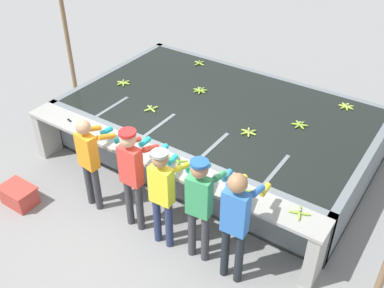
{
  "coord_description": "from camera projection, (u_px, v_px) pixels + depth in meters",
  "views": [
    {
      "loc": [
        3.38,
        -3.85,
        4.89
      ],
      "look_at": [
        0.0,
        1.13,
        0.65
      ],
      "focal_mm": 42.0,
      "sensor_mm": 36.0,
      "label": 1
    }
  ],
  "objects": [
    {
      "name": "worker_3",
      "position": [
        200.0,
        201.0,
        5.72
      ],
      "size": [
        0.46,
        0.73,
        1.66
      ],
      "color": "#38383D",
      "rests_on": "ground"
    },
    {
      "name": "worker_2",
      "position": [
        163.0,
        190.0,
        5.95
      ],
      "size": [
        0.42,
        0.72,
        1.61
      ],
      "color": "navy",
      "rests_on": "ground"
    },
    {
      "name": "banana_bunch_ledge_1",
      "position": [
        178.0,
        161.0,
        6.5
      ],
      "size": [
        0.25,
        0.25,
        0.08
      ],
      "color": "#7FAD33",
      "rests_on": "work_ledge"
    },
    {
      "name": "banana_bunch_ledge_2",
      "position": [
        299.0,
        213.0,
        5.62
      ],
      "size": [
        0.28,
        0.28,
        0.08
      ],
      "color": "#8CB738",
      "rests_on": "work_ledge"
    },
    {
      "name": "knife_1",
      "position": [
        129.0,
        150.0,
        6.73
      ],
      "size": [
        0.35,
        0.08,
        0.02
      ],
      "color": "silver",
      "rests_on": "work_ledge"
    },
    {
      "name": "ground_plane",
      "position": [
        151.0,
        213.0,
        6.97
      ],
      "size": [
        80.0,
        80.0,
        0.0
      ],
      "primitive_type": "plane",
      "color": "gray",
      "rests_on": "ground"
    },
    {
      "name": "worker_1",
      "position": [
        133.0,
        170.0,
        6.19
      ],
      "size": [
        0.41,
        0.72,
        1.69
      ],
      "color": "#38383D",
      "rests_on": "ground"
    },
    {
      "name": "knife_0",
      "position": [
        71.0,
        122.0,
        7.38
      ],
      "size": [
        0.35,
        0.12,
        0.02
      ],
      "color": "silver",
      "rests_on": "work_ledge"
    },
    {
      "name": "support_post_left",
      "position": [
        65.0,
        25.0,
        9.15
      ],
      "size": [
        0.09,
        0.09,
        3.2
      ],
      "color": "#846647",
      "rests_on": "ground"
    },
    {
      "name": "banana_bunch_floating_0",
      "position": [
        123.0,
        83.0,
        8.51
      ],
      "size": [
        0.28,
        0.28,
        0.08
      ],
      "color": "#9EC642",
      "rests_on": "wash_tank"
    },
    {
      "name": "banana_bunch_floating_1",
      "position": [
        199.0,
        63.0,
        9.22
      ],
      "size": [
        0.28,
        0.28,
        0.08
      ],
      "color": "#8CB738",
      "rests_on": "wash_tank"
    },
    {
      "name": "worker_0",
      "position": [
        90.0,
        156.0,
        6.61
      ],
      "size": [
        0.46,
        0.73,
        1.58
      ],
      "color": "#38383D",
      "rests_on": "ground"
    },
    {
      "name": "crate",
      "position": [
        19.0,
        195.0,
        7.06
      ],
      "size": [
        0.55,
        0.39,
        0.32
      ],
      "color": "#B73D33",
      "rests_on": "ground"
    },
    {
      "name": "banana_bunch_floating_4",
      "position": [
        346.0,
        106.0,
        7.79
      ],
      "size": [
        0.28,
        0.27,
        0.08
      ],
      "color": "#9EC642",
      "rests_on": "wash_tank"
    },
    {
      "name": "banana_bunch_floating_2",
      "position": [
        249.0,
        132.0,
        7.13
      ],
      "size": [
        0.28,
        0.27,
        0.08
      ],
      "color": "#93BC3D",
      "rests_on": "wash_tank"
    },
    {
      "name": "wash_tank",
      "position": [
        220.0,
        129.0,
        8.09
      ],
      "size": [
        5.23,
        3.21,
        0.93
      ],
      "color": "slate",
      "rests_on": "ground"
    },
    {
      "name": "banana_bunch_floating_5",
      "position": [
        200.0,
        90.0,
        8.27
      ],
      "size": [
        0.28,
        0.28,
        0.08
      ],
      "color": "#7FAD33",
      "rests_on": "wash_tank"
    },
    {
      "name": "worker_4",
      "position": [
        236.0,
        218.0,
        5.4
      ],
      "size": [
        0.43,
        0.73,
        1.74
      ],
      "color": "#1E2328",
      "rests_on": "ground"
    },
    {
      "name": "work_ledge",
      "position": [
        158.0,
        171.0,
        6.74
      ],
      "size": [
        5.23,
        0.45,
        0.93
      ],
      "color": "#9E9E99",
      "rests_on": "ground"
    },
    {
      "name": "banana_bunch_floating_6",
      "position": [
        300.0,
        125.0,
        7.31
      ],
      "size": [
        0.28,
        0.28,
        0.08
      ],
      "color": "#7FAD33",
      "rests_on": "wash_tank"
    },
    {
      "name": "banana_bunch_floating_3",
      "position": [
        151.0,
        109.0,
        7.72
      ],
      "size": [
        0.27,
        0.27,
        0.08
      ],
      "color": "#9EC642",
      "rests_on": "wash_tank"
    },
    {
      "name": "banana_bunch_ledge_0",
      "position": [
        243.0,
        190.0,
        5.98
      ],
      "size": [
        0.28,
        0.27,
        0.08
      ],
      "color": "#75A333",
      "rests_on": "work_ledge"
    }
  ]
}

